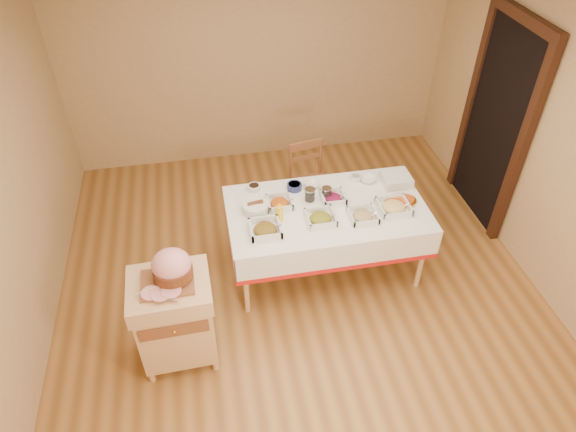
% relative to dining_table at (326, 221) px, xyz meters
% --- Properties ---
extents(room_shell, '(5.00, 5.00, 5.00)m').
position_rel_dining_table_xyz_m(room_shell, '(-0.30, -0.30, 0.70)').
color(room_shell, '#99642F').
rests_on(room_shell, ground).
extents(doorway, '(0.09, 1.10, 2.20)m').
position_rel_dining_table_xyz_m(doorway, '(1.90, 0.60, 0.51)').
color(doorway, black).
rests_on(doorway, ground).
extents(dining_table, '(1.82, 1.02, 0.76)m').
position_rel_dining_table_xyz_m(dining_table, '(0.00, 0.00, 0.00)').
color(dining_table, '#DFB07A').
rests_on(dining_table, ground).
extents(butcher_cart, '(0.63, 0.53, 0.88)m').
position_rel_dining_table_xyz_m(butcher_cart, '(-1.42, -0.78, -0.10)').
color(butcher_cart, '#DFB07A').
rests_on(butcher_cart, ground).
extents(dining_chair, '(0.46, 0.45, 0.89)m').
position_rel_dining_table_xyz_m(dining_chair, '(0.03, 0.81, -0.14)').
color(dining_chair, brown).
rests_on(dining_chair, ground).
extents(ham_on_board, '(0.42, 0.40, 0.28)m').
position_rel_dining_table_xyz_m(ham_on_board, '(-1.38, -0.75, 0.40)').
color(ham_on_board, brown).
rests_on(ham_on_board, butcher_cart).
extents(serving_dish_a, '(0.27, 0.27, 0.12)m').
position_rel_dining_table_xyz_m(serving_dish_a, '(-0.60, -0.23, 0.20)').
color(serving_dish_a, silver).
rests_on(serving_dish_a, dining_table).
extents(serving_dish_b, '(0.25, 0.25, 0.10)m').
position_rel_dining_table_xyz_m(serving_dish_b, '(-0.10, -0.17, 0.19)').
color(serving_dish_b, silver).
rests_on(serving_dish_b, dining_table).
extents(serving_dish_c, '(0.24, 0.24, 0.10)m').
position_rel_dining_table_xyz_m(serving_dish_c, '(0.28, -0.21, 0.19)').
color(serving_dish_c, silver).
rests_on(serving_dish_c, dining_table).
extents(serving_dish_d, '(0.28, 0.28, 0.10)m').
position_rel_dining_table_xyz_m(serving_dish_d, '(0.59, -0.14, 0.20)').
color(serving_dish_d, silver).
rests_on(serving_dish_d, dining_table).
extents(serving_dish_e, '(0.24, 0.23, 0.11)m').
position_rel_dining_table_xyz_m(serving_dish_e, '(-0.42, 0.11, 0.20)').
color(serving_dish_e, silver).
rests_on(serving_dish_e, dining_table).
extents(serving_dish_f, '(0.23, 0.22, 0.10)m').
position_rel_dining_table_xyz_m(serving_dish_f, '(0.08, 0.09, 0.19)').
color(serving_dish_f, silver).
rests_on(serving_dish_f, dining_table).
extents(small_bowl_left, '(0.12, 0.12, 0.05)m').
position_rel_dining_table_xyz_m(small_bowl_left, '(-0.61, 0.40, 0.19)').
color(small_bowl_left, silver).
rests_on(small_bowl_left, dining_table).
extents(small_bowl_mid, '(0.14, 0.14, 0.06)m').
position_rel_dining_table_xyz_m(small_bowl_mid, '(-0.23, 0.34, 0.20)').
color(small_bowl_mid, navy).
rests_on(small_bowl_mid, dining_table).
extents(small_bowl_right, '(0.11, 0.11, 0.05)m').
position_rel_dining_table_xyz_m(small_bowl_right, '(0.38, 0.36, 0.19)').
color(small_bowl_right, silver).
rests_on(small_bowl_right, dining_table).
extents(bowl_white_imported, '(0.17, 0.17, 0.04)m').
position_rel_dining_table_xyz_m(bowl_white_imported, '(-0.06, 0.35, 0.18)').
color(bowl_white_imported, silver).
rests_on(bowl_white_imported, dining_table).
extents(bowl_small_imported, '(0.20, 0.20, 0.05)m').
position_rel_dining_table_xyz_m(bowl_small_imported, '(0.50, 0.33, 0.19)').
color(bowl_small_imported, silver).
rests_on(bowl_small_imported, dining_table).
extents(preserve_jar_left, '(0.10, 0.10, 0.13)m').
position_rel_dining_table_xyz_m(preserve_jar_left, '(-0.13, 0.14, 0.22)').
color(preserve_jar_left, silver).
rests_on(preserve_jar_left, dining_table).
extents(preserve_jar_right, '(0.09, 0.09, 0.12)m').
position_rel_dining_table_xyz_m(preserve_jar_right, '(0.03, 0.14, 0.22)').
color(preserve_jar_right, silver).
rests_on(preserve_jar_right, dining_table).
extents(mustard_bottle, '(0.06, 0.06, 0.19)m').
position_rel_dining_table_xyz_m(mustard_bottle, '(-0.45, -0.08, 0.25)').
color(mustard_bottle, yellow).
rests_on(mustard_bottle, dining_table).
extents(bread_basket, '(0.24, 0.24, 0.10)m').
position_rel_dining_table_xyz_m(bread_basket, '(-0.64, 0.08, 0.21)').
color(bread_basket, white).
rests_on(bread_basket, dining_table).
extents(plate_stack, '(0.26, 0.26, 0.10)m').
position_rel_dining_table_xyz_m(plate_stack, '(0.75, 0.24, 0.21)').
color(plate_stack, silver).
rests_on(plate_stack, dining_table).
extents(brass_platter, '(0.31, 0.22, 0.04)m').
position_rel_dining_table_xyz_m(brass_platter, '(0.68, -0.06, 0.18)').
color(brass_platter, gold).
rests_on(brass_platter, dining_table).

